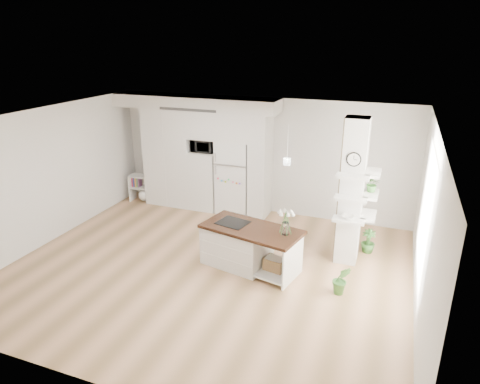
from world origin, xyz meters
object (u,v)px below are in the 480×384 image
object	(u,v)px
refrigerator	(235,177)
bookshelf	(143,190)
kitchen_island	(242,244)
floor_plant_a	(341,280)

from	to	relation	value
refrigerator	bookshelf	world-z (taller)	refrigerator
kitchen_island	floor_plant_a	size ratio (longest dim) A/B	3.66
refrigerator	kitchen_island	size ratio (longest dim) A/B	0.92
refrigerator	bookshelf	xyz separation A→B (m)	(-2.45, -0.18, -0.58)
kitchen_island	floor_plant_a	world-z (taller)	kitchen_island
floor_plant_a	kitchen_island	bearing A→B (deg)	170.09
bookshelf	floor_plant_a	xyz separation A→B (m)	(5.35, -2.49, -0.04)
refrigerator	kitchen_island	bearing A→B (deg)	-65.59
kitchen_island	floor_plant_a	bearing A→B (deg)	2.13
bookshelf	refrigerator	bearing A→B (deg)	-2.39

